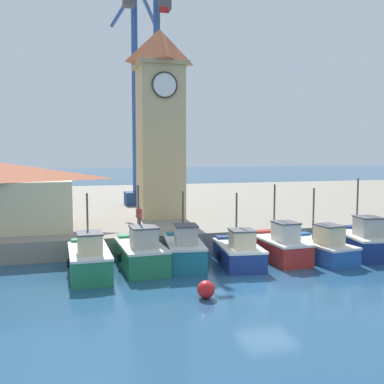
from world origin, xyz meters
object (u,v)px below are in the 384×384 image
object	(u,v)px
fishing_boat_mid_left	(239,252)
clock_tower	(160,120)
fishing_boat_far_left	(89,259)
port_crane_near	(136,115)
fishing_boat_center	(279,246)
fishing_boat_left_inner	(184,250)
dock_worker_near_tower	(139,218)
port_crane_far	(155,113)
fishing_boat_mid_right	(320,247)
fishing_boat_right_inner	(361,242)
fishing_boat_left_outer	(141,253)
mooring_buoy	(206,289)

from	to	relation	value
fishing_boat_mid_left	clock_tower	xyz separation A→B (m)	(-2.07, 10.50, 7.66)
fishing_boat_far_left	port_crane_near	bearing A→B (deg)	74.46
fishing_boat_center	clock_tower	xyz separation A→B (m)	(-4.66, 10.03, 7.59)
fishing_boat_left_inner	dock_worker_near_tower	bearing A→B (deg)	112.87
clock_tower	port_crane_far	size ratio (longest dim) A/B	0.69
fishing_boat_mid_right	port_crane_near	xyz separation A→B (m)	(-7.48, 18.80, 8.62)
fishing_boat_right_inner	fishing_boat_far_left	bearing A→B (deg)	179.90
fishing_boat_mid_left	port_crane_far	size ratio (longest dim) A/B	0.20
fishing_boat_mid_right	fishing_boat_center	bearing A→B (deg)	166.63
fishing_boat_mid_left	fishing_boat_left_outer	bearing A→B (deg)	171.73
clock_tower	port_crane_far	distance (m)	7.68
fishing_boat_mid_left	mooring_buoy	size ratio (longest dim) A/B	5.80
fishing_boat_left_outer	fishing_boat_left_inner	bearing A→B (deg)	1.71
port_crane_near	fishing_boat_right_inner	bearing A→B (deg)	-60.77
fishing_boat_center	port_crane_far	world-z (taller)	port_crane_far
fishing_boat_left_inner	port_crane_near	size ratio (longest dim) A/B	0.22
fishing_boat_far_left	fishing_boat_left_inner	world-z (taller)	fishing_boat_far_left
fishing_boat_mid_left	clock_tower	world-z (taller)	clock_tower
fishing_boat_mid_left	fishing_boat_center	bearing A→B (deg)	10.22
fishing_boat_far_left	port_crane_far	world-z (taller)	port_crane_far
fishing_boat_far_left	mooring_buoy	xyz separation A→B (m)	(4.48, -4.92, -0.42)
fishing_boat_mid_right	fishing_boat_mid_left	bearing A→B (deg)	179.18
fishing_boat_right_inner	clock_tower	bearing A→B (deg)	133.58
fishing_boat_mid_right	mooring_buoy	bearing A→B (deg)	-150.46
fishing_boat_mid_left	dock_worker_near_tower	bearing A→B (deg)	132.34
fishing_boat_mid_left	clock_tower	size ratio (longest dim) A/B	0.28
dock_worker_near_tower	fishing_boat_center	bearing A→B (deg)	-32.37
port_crane_far	fishing_boat_center	bearing A→B (deg)	-78.58
fishing_boat_mid_right	clock_tower	world-z (taller)	clock_tower
fishing_boat_left_inner	fishing_boat_center	world-z (taller)	fishing_boat_center
fishing_boat_mid_left	fishing_boat_left_inner	bearing A→B (deg)	163.71
fishing_boat_left_inner	clock_tower	xyz separation A→B (m)	(0.72, 9.69, 7.57)
dock_worker_near_tower	fishing_boat_far_left	bearing A→B (deg)	-124.13
fishing_boat_center	dock_worker_near_tower	distance (m)	8.55
clock_tower	port_crane_near	xyz separation A→B (m)	(-0.57, 8.23, 0.94)
fishing_boat_far_left	fishing_boat_right_inner	distance (m)	15.51
fishing_boat_center	fishing_boat_mid_right	xyz separation A→B (m)	(2.26, -0.54, -0.08)
fishing_boat_left_inner	fishing_boat_mid_left	distance (m)	2.90
fishing_boat_left_inner	port_crane_far	distance (m)	19.37
fishing_boat_far_left	fishing_boat_right_inner	bearing A→B (deg)	-0.10
fishing_boat_left_inner	fishing_boat_center	distance (m)	5.39
fishing_boat_left_inner	fishing_boat_mid_left	bearing A→B (deg)	-16.29
fishing_boat_right_inner	port_crane_far	size ratio (longest dim) A/B	0.22
fishing_boat_left_outer	fishing_boat_left_inner	size ratio (longest dim) A/B	1.03
fishing_boat_right_inner	port_crane_far	world-z (taller)	port_crane_far
fishing_boat_center	mooring_buoy	world-z (taller)	fishing_boat_center
fishing_boat_left_inner	fishing_boat_left_outer	bearing A→B (deg)	-178.29
fishing_boat_right_inner	clock_tower	xyz separation A→B (m)	(-9.80, 10.29, 7.55)
fishing_boat_center	fishing_boat_left_outer	bearing A→B (deg)	177.94
fishing_boat_mid_right	fishing_boat_right_inner	size ratio (longest dim) A/B	1.01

